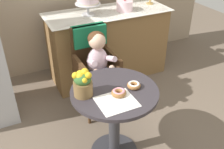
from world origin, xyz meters
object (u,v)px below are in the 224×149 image
cafe_table (114,110)px  wicker_chair (93,56)px  donut_mid (119,92)px  round_layer_cake (125,6)px  seated_child (99,59)px  donut_front (134,85)px  flower_vase (83,82)px

cafe_table → wicker_chair: (0.12, 0.75, 0.13)m
cafe_table → donut_mid: donut_mid is taller
cafe_table → round_layer_cake: (0.76, 1.26, 0.45)m
donut_mid → round_layer_cake: 1.54m
wicker_chair → donut_mid: wicker_chair is taller
cafe_table → seated_child: size_ratio=0.99×
donut_front → donut_mid: donut_mid is taller
donut_front → flower_vase: size_ratio=0.49×
seated_child → donut_front: (0.04, -0.63, 0.06)m
seated_child → donut_front: seated_child is taller
donut_mid → flower_vase: bearing=153.3°
cafe_table → flower_vase: flower_vase is taller
cafe_table → round_layer_cake: 1.53m
seated_child → flower_vase: seated_child is taller
flower_vase → donut_mid: bearing=-26.7°
flower_vase → donut_front: bearing=-12.0°
wicker_chair → donut_front: size_ratio=8.50×
wicker_chair → round_layer_cake: 0.87m
seated_child → round_layer_cake: bearing=45.9°
seated_child → cafe_table: bearing=-101.2°
seated_child → donut_mid: (-0.11, -0.67, 0.07)m
donut_mid → wicker_chair: bearing=82.2°
cafe_table → donut_mid: size_ratio=6.08×
donut_mid → cafe_table: bearing=93.4°
donut_mid → flower_vase: size_ratio=0.52×
cafe_table → flower_vase: bearing=168.2°
donut_mid → flower_vase: (-0.25, 0.13, 0.09)m
round_layer_cake → cafe_table: bearing=-121.1°
donut_front → round_layer_cake: (0.60, 1.29, 0.22)m
round_layer_cake → wicker_chair: bearing=-141.8°
cafe_table → flower_vase: size_ratio=3.13×
cafe_table → wicker_chair: size_ratio=0.75×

